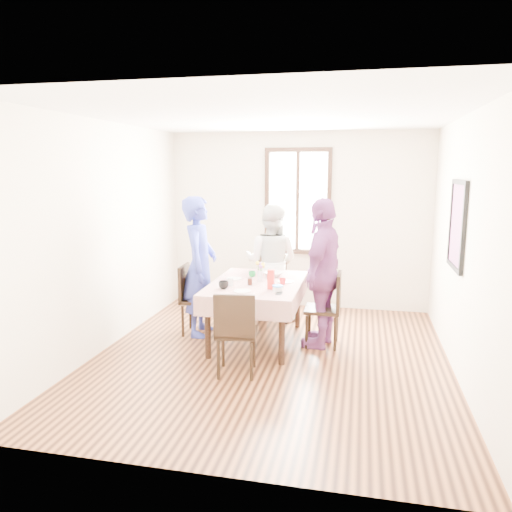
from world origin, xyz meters
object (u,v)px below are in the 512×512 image
chair_right (322,309)px  chair_near (237,332)px  chair_far (272,287)px  dining_table (257,312)px  chair_left (199,300)px  person_left (200,266)px  person_right (322,273)px  person_far (271,262)px

chair_right → chair_near: size_ratio=1.00×
chair_far → chair_near: bearing=83.0°
dining_table → chair_near: chair_near is taller
chair_left → chair_near: 1.40m
chair_left → chair_far: bearing=133.6°
chair_right → person_left: 1.66m
dining_table → chair_right: size_ratio=1.61×
dining_table → chair_left: size_ratio=1.61×
chair_left → person_right: person_right is taller
dining_table → chair_near: bearing=-90.0°
chair_near → person_left: (-0.79, 1.14, 0.45)m
person_left → person_far: person_left is taller
person_right → chair_near: bearing=-24.8°
chair_right → chair_near: (-0.81, -1.05, 0.00)m
person_far → person_right: person_right is taller
chair_left → dining_table: bearing=77.1°
chair_right → chair_left: bearing=86.6°
dining_table → chair_near: 1.01m
chair_far → person_right: (0.79, -0.96, 0.45)m
dining_table → chair_far: 1.01m
chair_left → person_far: bearing=133.0°
dining_table → person_left: (-0.79, 0.14, 0.53)m
chair_left → chair_right: (1.62, -0.09, 0.00)m
chair_left → person_far: 1.23m
dining_table → person_right: (0.79, 0.05, 0.53)m
chair_right → person_left: bearing=86.5°
chair_right → chair_near: same height
chair_near → person_right: (0.79, 1.05, 0.45)m
person_left → person_right: (1.58, -0.09, 0.00)m
person_left → person_right: bearing=-99.2°
chair_left → person_left: size_ratio=0.50×
dining_table → person_far: person_far is taller
chair_left → person_far: (0.81, 0.85, 0.37)m
person_left → dining_table: bearing=-105.7°
chair_left → chair_right: size_ratio=1.00×
chair_left → chair_far: 1.19m
dining_table → chair_left: bearing=170.4°
person_far → person_right: size_ratio=0.91×
dining_table → chair_left: chair_left is taller
chair_right → chair_near: bearing=142.1°
person_left → chair_right: bearing=-99.2°
chair_near → person_right: size_ratio=0.50×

